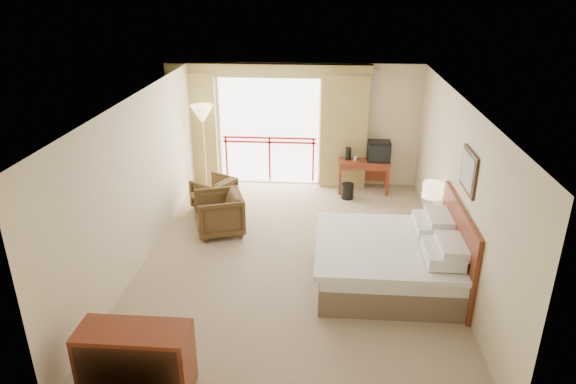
# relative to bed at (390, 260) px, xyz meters

# --- Properties ---
(floor) EXTENTS (7.00, 7.00, 0.00)m
(floor) POSITION_rel_bed_xyz_m (-1.50, 0.60, -0.38)
(floor) COLOR gray
(floor) RESTS_ON ground
(ceiling) EXTENTS (7.00, 7.00, 0.00)m
(ceiling) POSITION_rel_bed_xyz_m (-1.50, 0.60, 2.32)
(ceiling) COLOR white
(ceiling) RESTS_ON wall_back
(wall_back) EXTENTS (5.00, 0.00, 5.00)m
(wall_back) POSITION_rel_bed_xyz_m (-1.50, 4.10, 0.97)
(wall_back) COLOR beige
(wall_back) RESTS_ON ground
(wall_front) EXTENTS (5.00, 0.00, 5.00)m
(wall_front) POSITION_rel_bed_xyz_m (-1.50, -2.90, 0.97)
(wall_front) COLOR beige
(wall_front) RESTS_ON ground
(wall_left) EXTENTS (0.00, 7.00, 7.00)m
(wall_left) POSITION_rel_bed_xyz_m (-4.00, 0.60, 0.97)
(wall_left) COLOR beige
(wall_left) RESTS_ON ground
(wall_right) EXTENTS (0.00, 7.00, 7.00)m
(wall_right) POSITION_rel_bed_xyz_m (1.00, 0.60, 0.97)
(wall_right) COLOR beige
(wall_right) RESTS_ON ground
(balcony_door) EXTENTS (2.40, 0.00, 2.40)m
(balcony_door) POSITION_rel_bed_xyz_m (-2.30, 4.08, 0.82)
(balcony_door) COLOR white
(balcony_door) RESTS_ON wall_back
(balcony_railing) EXTENTS (2.09, 0.03, 1.02)m
(balcony_railing) POSITION_rel_bed_xyz_m (-2.30, 4.06, 0.44)
(balcony_railing) COLOR #B50F14
(balcony_railing) RESTS_ON wall_back
(curtain_left) EXTENTS (1.00, 0.26, 2.50)m
(curtain_left) POSITION_rel_bed_xyz_m (-3.95, 3.95, 0.87)
(curtain_left) COLOR olive
(curtain_left) RESTS_ON wall_back
(curtain_right) EXTENTS (1.00, 0.26, 2.50)m
(curtain_right) POSITION_rel_bed_xyz_m (-0.65, 3.95, 0.87)
(curtain_right) COLOR olive
(curtain_right) RESTS_ON wall_back
(valance) EXTENTS (4.40, 0.22, 0.28)m
(valance) POSITION_rel_bed_xyz_m (-2.30, 3.98, 2.17)
(valance) COLOR olive
(valance) RESTS_ON wall_back
(hvac_vent) EXTENTS (0.50, 0.04, 0.50)m
(hvac_vent) POSITION_rel_bed_xyz_m (-0.20, 4.07, 1.97)
(hvac_vent) COLOR silver
(hvac_vent) RESTS_ON wall_back
(bed) EXTENTS (2.13, 2.06, 0.97)m
(bed) POSITION_rel_bed_xyz_m (0.00, 0.00, 0.00)
(bed) COLOR brown
(bed) RESTS_ON floor
(headboard) EXTENTS (0.06, 2.10, 1.30)m
(headboard) POSITION_rel_bed_xyz_m (0.96, 0.00, 0.27)
(headboard) COLOR maroon
(headboard) RESTS_ON wall_right
(framed_art) EXTENTS (0.04, 0.72, 0.60)m
(framed_art) POSITION_rel_bed_xyz_m (0.97, 0.00, 1.47)
(framed_art) COLOR #311C10
(framed_art) RESTS_ON wall_right
(nightstand) EXTENTS (0.41, 0.47, 0.54)m
(nightstand) POSITION_rel_bed_xyz_m (0.81, 1.32, -0.11)
(nightstand) COLOR maroon
(nightstand) RESTS_ON floor
(table_lamp) EXTENTS (0.33, 0.33, 0.58)m
(table_lamp) POSITION_rel_bed_xyz_m (0.81, 1.37, 0.61)
(table_lamp) COLOR tan
(table_lamp) RESTS_ON nightstand
(phone) EXTENTS (0.19, 0.15, 0.07)m
(phone) POSITION_rel_bed_xyz_m (0.76, 1.17, 0.20)
(phone) COLOR black
(phone) RESTS_ON nightstand
(desk) EXTENTS (1.10, 0.53, 0.72)m
(desk) POSITION_rel_bed_xyz_m (-0.20, 3.71, 0.18)
(desk) COLOR maroon
(desk) RESTS_ON floor
(tv) EXTENTS (0.48, 0.38, 0.43)m
(tv) POSITION_rel_bed_xyz_m (0.10, 3.66, 0.56)
(tv) COLOR black
(tv) RESTS_ON desk
(coffee_maker) EXTENTS (0.13, 0.13, 0.27)m
(coffee_maker) POSITION_rel_bed_xyz_m (-0.55, 3.66, 0.48)
(coffee_maker) COLOR black
(coffee_maker) RESTS_ON desk
(cup) EXTENTS (0.09, 0.09, 0.10)m
(cup) POSITION_rel_bed_xyz_m (-0.40, 3.61, 0.39)
(cup) COLOR white
(cup) RESTS_ON desk
(wastebasket) EXTENTS (0.30, 0.30, 0.33)m
(wastebasket) POSITION_rel_bed_xyz_m (-0.54, 3.22, -0.21)
(wastebasket) COLOR black
(wastebasket) RESTS_ON floor
(armchair_far) EXTENTS (0.98, 0.97, 0.66)m
(armchair_far) POSITION_rel_bed_xyz_m (-3.26, 2.50, -0.38)
(armchair_far) COLOR #412E18
(armchair_far) RESTS_ON floor
(armchair_near) EXTENTS (1.06, 1.05, 0.77)m
(armchair_near) POSITION_rel_bed_xyz_m (-2.94, 1.44, -0.38)
(armchair_near) COLOR #412E18
(armchair_near) RESTS_ON floor
(side_table) EXTENTS (0.45, 0.45, 0.49)m
(side_table) POSITION_rel_bed_xyz_m (-3.40, 2.05, -0.04)
(side_table) COLOR #311C10
(side_table) RESTS_ON floor
(book) EXTENTS (0.28, 0.29, 0.02)m
(book) POSITION_rel_bed_xyz_m (-3.40, 2.05, 0.12)
(book) COLOR white
(book) RESTS_ON side_table
(floor_lamp) EXTENTS (0.48, 0.48, 1.89)m
(floor_lamp) POSITION_rel_bed_xyz_m (-3.65, 3.50, 1.25)
(floor_lamp) COLOR tan
(floor_lamp) RESTS_ON floor
(dresser) EXTENTS (1.23, 0.52, 0.82)m
(dresser) POSITION_rel_bed_xyz_m (-3.07, -2.50, 0.03)
(dresser) COLOR maroon
(dresser) RESTS_ON floor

